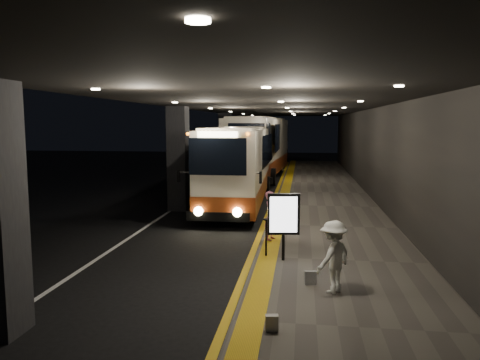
# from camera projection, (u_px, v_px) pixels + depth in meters

# --- Properties ---
(ground) EXTENTS (90.00, 90.00, 0.00)m
(ground) POSITION_uv_depth(u_px,v_px,m) (191.00, 232.00, 15.93)
(ground) COLOR black
(lane_line_white) EXTENTS (0.12, 50.00, 0.01)m
(lane_line_white) POSITION_uv_depth(u_px,v_px,m) (178.00, 206.00, 21.08)
(lane_line_white) COLOR silver
(lane_line_white) RESTS_ON ground
(kerb_stripe_yellow) EXTENTS (0.18, 50.00, 0.01)m
(kerb_stripe_yellow) POSITION_uv_depth(u_px,v_px,m) (270.00, 208.00, 20.54)
(kerb_stripe_yellow) COLOR gold
(kerb_stripe_yellow) RESTS_ON ground
(sidewalk) EXTENTS (4.50, 50.00, 0.15)m
(sidewalk) POSITION_uv_depth(u_px,v_px,m) (326.00, 208.00, 20.21)
(sidewalk) COLOR #514C44
(sidewalk) RESTS_ON ground
(tactile_strip) EXTENTS (0.50, 50.00, 0.01)m
(tactile_strip) POSITION_uv_depth(u_px,v_px,m) (282.00, 205.00, 20.45)
(tactile_strip) COLOR gold
(tactile_strip) RESTS_ON sidewalk
(terminal_wall) EXTENTS (0.10, 50.00, 6.00)m
(terminal_wall) POSITION_uv_depth(u_px,v_px,m) (382.00, 140.00, 19.56)
(terminal_wall) COLOR black
(terminal_wall) RESTS_ON ground
(support_columns) EXTENTS (0.80, 24.80, 4.40)m
(support_columns) POSITION_uv_depth(u_px,v_px,m) (178.00, 159.00, 19.80)
(support_columns) COLOR black
(support_columns) RESTS_ON ground
(canopy) EXTENTS (9.00, 50.00, 0.40)m
(canopy) POSITION_uv_depth(u_px,v_px,m) (275.00, 102.00, 19.97)
(canopy) COLOR black
(canopy) RESTS_ON support_columns
(coach_main) EXTENTS (2.59, 11.07, 3.43)m
(coach_main) POSITION_uv_depth(u_px,v_px,m) (239.00, 169.00, 21.26)
(coach_main) COLOR beige
(coach_main) RESTS_ON ground
(coach_second) EXTENTS (3.36, 12.77, 3.97)m
(coach_second) POSITION_uv_depth(u_px,v_px,m) (259.00, 150.00, 31.70)
(coach_second) COLOR beige
(coach_second) RESTS_ON ground
(coach_third) EXTENTS (2.65, 12.30, 3.86)m
(coach_third) POSITION_uv_depth(u_px,v_px,m) (273.00, 143.00, 44.55)
(coach_third) COLOR beige
(coach_third) RESTS_ON ground
(passenger_boarding) EXTENTS (0.50, 0.62, 1.49)m
(passenger_boarding) POSITION_uv_depth(u_px,v_px,m) (271.00, 216.00, 14.20)
(passenger_boarding) COLOR #B9566F
(passenger_boarding) RESTS_ON sidewalk
(passenger_waiting_white) EXTENTS (0.98, 1.06, 1.53)m
(passenger_waiting_white) POSITION_uv_depth(u_px,v_px,m) (333.00, 257.00, 9.76)
(passenger_waiting_white) COLOR silver
(passenger_waiting_white) RESTS_ON sidewalk
(bag_polka) EXTENTS (0.26, 0.15, 0.30)m
(bag_polka) POSITION_uv_depth(u_px,v_px,m) (310.00, 278.00, 10.30)
(bag_polka) COLOR black
(bag_polka) RESTS_ON sidewalk
(bag_plain) EXTENTS (0.24, 0.16, 0.28)m
(bag_plain) POSITION_uv_depth(u_px,v_px,m) (272.00, 323.00, 8.00)
(bag_plain) COLOR beige
(bag_plain) RESTS_ON sidewalk
(info_sign) EXTENTS (0.83, 0.23, 1.75)m
(info_sign) POSITION_uv_depth(u_px,v_px,m) (284.00, 216.00, 12.02)
(info_sign) COLOR black
(info_sign) RESTS_ON sidewalk
(stanchion_post) EXTENTS (0.05, 0.05, 1.00)m
(stanchion_post) POSITION_uv_depth(u_px,v_px,m) (266.00, 238.00, 12.48)
(stanchion_post) COLOR black
(stanchion_post) RESTS_ON sidewalk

